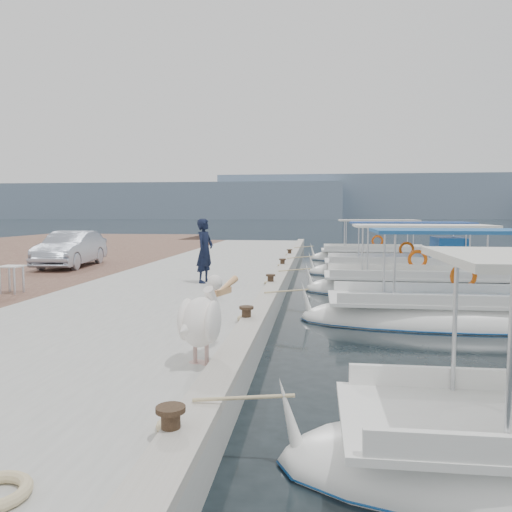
# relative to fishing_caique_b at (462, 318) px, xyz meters

# --- Properties ---
(ground) EXTENTS (400.00, 400.00, 0.00)m
(ground) POSITION_rel_fishing_caique_b_xyz_m (-4.42, 0.74, -0.12)
(ground) COLOR black
(ground) RESTS_ON ground
(concrete_quay) EXTENTS (6.00, 40.00, 0.50)m
(concrete_quay) POSITION_rel_fishing_caique_b_xyz_m (-7.42, 5.74, 0.13)
(concrete_quay) COLOR #9E9E99
(concrete_quay) RESTS_ON ground
(quay_curb) EXTENTS (0.44, 40.00, 0.12)m
(quay_curb) POSITION_rel_fishing_caique_b_xyz_m (-4.64, 5.74, 0.44)
(quay_curb) COLOR #A6A094
(quay_curb) RESTS_ON concrete_quay
(cobblestone_strip) EXTENTS (4.00, 40.00, 0.50)m
(cobblestone_strip) POSITION_rel_fishing_caique_b_xyz_m (-12.42, 5.74, 0.13)
(cobblestone_strip) COLOR brown
(cobblestone_strip) RESTS_ON ground
(distant_hills) EXTENTS (330.00, 60.00, 18.00)m
(distant_hills) POSITION_rel_fishing_caique_b_xyz_m (25.19, 202.24, 7.49)
(distant_hills) COLOR gray
(distant_hills) RESTS_ON ground
(fishing_caique_b) EXTENTS (7.66, 2.33, 2.83)m
(fishing_caique_b) POSITION_rel_fishing_caique_b_xyz_m (0.00, 0.00, 0.00)
(fishing_caique_b) COLOR white
(fishing_caique_b) RESTS_ON ground
(fishing_caique_c) EXTENTS (7.15, 2.39, 2.83)m
(fishing_caique_c) POSITION_rel_fishing_caique_b_xyz_m (-0.25, 4.57, 0.00)
(fishing_caique_c) COLOR white
(fishing_caique_c) RESTS_ON ground
(fishing_caique_d) EXTENTS (8.08, 2.50, 2.83)m
(fishing_caique_d) POSITION_rel_fishing_caique_b_xyz_m (0.32, 9.34, 0.06)
(fishing_caique_d) COLOR white
(fishing_caique_d) RESTS_ON ground
(fishing_caique_e) EXTENTS (7.05, 2.32, 2.83)m
(fishing_caique_e) POSITION_rel_fishing_caique_b_xyz_m (-0.31, 15.86, 0.00)
(fishing_caique_e) COLOR white
(fishing_caique_e) RESTS_ON ground
(mooring_bollards) EXTENTS (0.28, 20.28, 0.33)m
(mooring_bollards) POSITION_rel_fishing_caique_b_xyz_m (-4.77, 2.24, 0.57)
(mooring_bollards) COLOR black
(mooring_bollards) RESTS_ON concrete_quay
(pelican) EXTENTS (0.76, 1.57, 1.21)m
(pelican) POSITION_rel_fishing_caique_b_xyz_m (-5.03, -5.36, 1.00)
(pelican) COLOR tan
(pelican) RESTS_ON concrete_quay
(fisherman) EXTENTS (0.63, 0.80, 1.94)m
(fisherman) POSITION_rel_fishing_caique_b_xyz_m (-6.80, 2.59, 1.35)
(fisherman) COLOR black
(fisherman) RESTS_ON concrete_quay
(parked_car) EXTENTS (1.86, 4.35, 1.39)m
(parked_car) POSITION_rel_fishing_caique_b_xyz_m (-13.03, 6.35, 1.07)
(parked_car) COLOR #ACB3C4
(parked_car) RESTS_ON cobblestone_strip
(folding_table) EXTENTS (0.55, 0.55, 0.73)m
(folding_table) POSITION_rel_fishing_caique_b_xyz_m (-11.40, -0.00, 0.90)
(folding_table) COLOR silver
(folding_table) RESTS_ON cobblestone_strip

